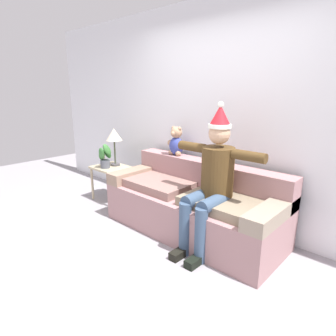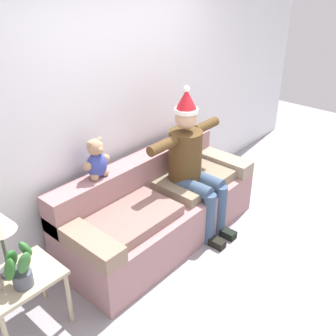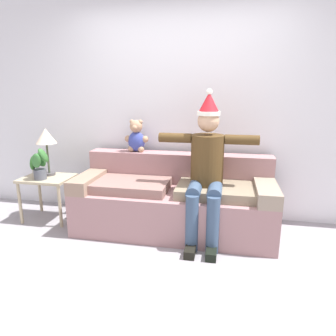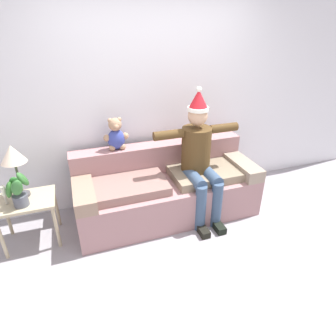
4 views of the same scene
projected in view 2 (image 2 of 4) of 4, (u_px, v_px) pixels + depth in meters
ground_plane at (242, 281)px, 3.52m from camera, size 10.00×10.00×0.00m
back_wall at (118, 102)px, 3.78m from camera, size 7.00×0.10×2.70m
couch at (158, 208)px, 3.96m from camera, size 2.14×0.86×0.82m
person_seated at (193, 161)px, 3.89m from camera, size 1.02×0.77×1.55m
teddy_bear at (97, 160)px, 3.47m from camera, size 0.29×0.17×0.38m
side_table at (21, 285)px, 2.86m from camera, size 0.57×0.45×0.53m
potted_plant at (20, 267)px, 2.67m from camera, size 0.25×0.24×0.39m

